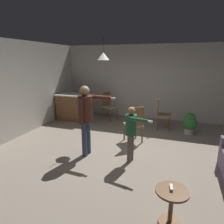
% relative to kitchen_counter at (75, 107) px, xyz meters
% --- Properties ---
extents(ground, '(7.68, 7.68, 0.00)m').
position_rel_kitchen_counter_xyz_m(ground, '(2.45, -2.04, -0.48)').
color(ground, gray).
extents(wall_back, '(6.40, 0.10, 2.70)m').
position_rel_kitchen_counter_xyz_m(wall_back, '(2.45, 1.16, 0.87)').
color(wall_back, beige).
rests_on(wall_back, ground).
extents(wall_left, '(0.10, 6.40, 2.70)m').
position_rel_kitchen_counter_xyz_m(wall_left, '(-0.75, -2.04, 0.87)').
color(wall_left, beige).
rests_on(wall_left, ground).
extents(kitchen_counter, '(1.26, 0.66, 0.95)m').
position_rel_kitchen_counter_xyz_m(kitchen_counter, '(0.00, 0.00, 0.00)').
color(kitchen_counter, brown).
rests_on(kitchen_counter, ground).
extents(side_table_by_couch, '(0.44, 0.44, 0.52)m').
position_rel_kitchen_counter_xyz_m(side_table_by_couch, '(3.62, -3.89, -0.15)').
color(side_table_by_couch, brown).
rests_on(side_table_by_couch, ground).
extents(person_adult, '(0.81, 0.47, 1.62)m').
position_rel_kitchen_counter_xyz_m(person_adult, '(1.66, -2.40, 0.53)').
color(person_adult, '#384260').
rests_on(person_adult, ground).
extents(person_child, '(0.60, 0.43, 1.22)m').
position_rel_kitchen_counter_xyz_m(person_child, '(2.70, -2.38, 0.28)').
color(person_child, '#60564C').
rests_on(person_child, ground).
extents(dining_chair_by_counter, '(0.59, 0.59, 1.00)m').
position_rel_kitchen_counter_xyz_m(dining_chair_by_counter, '(2.55, -1.34, 0.07)').
color(dining_chair_by_counter, brown).
rests_on(dining_chair_by_counter, ground).
extents(dining_chair_near_wall, '(0.56, 0.56, 1.00)m').
position_rel_kitchen_counter_xyz_m(dining_chair_near_wall, '(1.16, 0.49, 0.07)').
color(dining_chair_near_wall, brown).
rests_on(dining_chair_near_wall, ground).
extents(dining_chair_centre_back, '(0.46, 0.46, 1.00)m').
position_rel_kitchen_counter_xyz_m(dining_chair_centre_back, '(3.12, -0.04, 0.07)').
color(dining_chair_centre_back, brown).
rests_on(dining_chair_centre_back, ground).
extents(potted_plant_corner, '(0.43, 0.43, 0.66)m').
position_rel_kitchen_counter_xyz_m(potted_plant_corner, '(3.95, -0.21, -0.12)').
color(potted_plant_corner, '#B7B2AD').
rests_on(potted_plant_corner, ground).
extents(spare_remote_on_table, '(0.05, 0.13, 0.04)m').
position_rel_kitchen_counter_xyz_m(spare_remote_on_table, '(3.61, -3.86, 0.06)').
color(spare_remote_on_table, white).
rests_on(spare_remote_on_table, side_table_by_couch).
extents(ceiling_light_pendant, '(0.32, 0.32, 0.55)m').
position_rel_kitchen_counter_xyz_m(ceiling_light_pendant, '(1.64, -1.23, 1.77)').
color(ceiling_light_pendant, silver).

